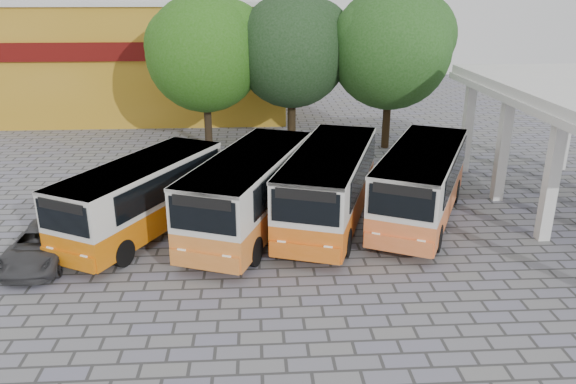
{
  "coord_description": "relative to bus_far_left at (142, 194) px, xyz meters",
  "views": [
    {
      "loc": [
        -3.19,
        -17.36,
        9.2
      ],
      "look_at": [
        -1.91,
        3.62,
        1.5
      ],
      "focal_mm": 35.0,
      "sensor_mm": 36.0,
      "label": 1
    }
  ],
  "objects": [
    {
      "name": "bus_far_left",
      "position": [
        0.0,
        0.0,
        0.0
      ],
      "size": [
        5.87,
        8.59,
        2.88
      ],
      "rotation": [
        0.0,
        0.0,
        -0.49
      ],
      "color": "#CC6105",
      "rests_on": "ground"
    },
    {
      "name": "tree_left",
      "position": [
        1.68,
        12.95,
        4.12
      ],
      "size": [
        7.13,
        6.79,
        8.95
      ],
      "color": "#2D2215",
      "rests_on": "ground"
    },
    {
      "name": "bus_far_right",
      "position": [
        11.18,
        0.65,
        0.1
      ],
      "size": [
        5.99,
        9.11,
        3.06
      ],
      "rotation": [
        0.0,
        0.0,
        -0.45
      ],
      "color": "orange",
      "rests_on": "ground"
    },
    {
      "name": "shophouse_block",
      "position": [
        -3.4,
        22.68,
        2.5
      ],
      "size": [
        20.4,
        10.4,
        8.3
      ],
      "color": "#B1801B",
      "rests_on": "ground"
    },
    {
      "name": "bus_centre_left",
      "position": [
        4.19,
        0.01,
        0.14
      ],
      "size": [
        5.47,
        9.23,
        3.11
      ],
      "rotation": [
        0.0,
        0.0,
        -0.36
      ],
      "color": "orange",
      "rests_on": "ground"
    },
    {
      "name": "bus_centre_right",
      "position": [
        7.38,
        0.53,
        0.14
      ],
      "size": [
        5.21,
        9.23,
        3.13
      ],
      "rotation": [
        0.0,
        0.0,
        -0.32
      ],
      "color": "#D76113",
      "rests_on": "ground"
    },
    {
      "name": "tree_right",
      "position": [
        12.4,
        12.01,
        4.43
      ],
      "size": [
        7.32,
        6.97,
        9.35
      ],
      "color": "#302111",
      "rests_on": "ground"
    },
    {
      "name": "tree_middle",
      "position": [
        6.75,
        12.88,
        4.22
      ],
      "size": [
        6.92,
        6.59,
        8.96
      ],
      "color": "black",
      "rests_on": "ground"
    },
    {
      "name": "parked_car",
      "position": [
        -3.18,
        -2.21,
        -1.05
      ],
      "size": [
        2.12,
        4.45,
        1.22
      ],
      "primitive_type": "imported",
      "rotation": [
        0.0,
        0.0,
        -0.02
      ],
      "color": "#373739",
      "rests_on": "ground"
    },
    {
      "name": "ground",
      "position": [
        7.6,
        -3.31,
        -1.67
      ],
      "size": [
        90.0,
        90.0,
        0.0
      ],
      "primitive_type": "plane",
      "color": "slate",
      "rests_on": "ground"
    }
  ]
}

